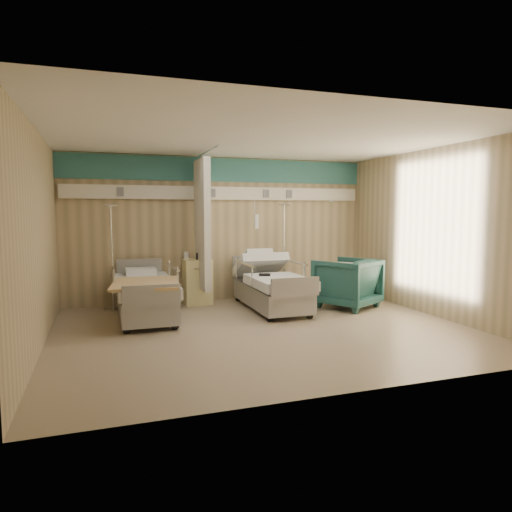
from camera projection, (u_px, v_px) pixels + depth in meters
The scene contains 13 objects.
ground at pixel (264, 330), 6.76m from camera, with size 6.00×5.00×0.00m, color gray.
room_walls at pixel (257, 204), 6.81m from camera, with size 6.04×5.04×2.82m.
bed_right at pixel (271, 292), 8.15m from camera, with size 1.00×2.16×0.63m, color silver, non-canonical shape.
bed_left at pixel (145, 299), 7.45m from camera, with size 1.00×2.16×0.63m, color silver, non-canonical shape.
bedside_cabinet at pixel (198, 282), 8.62m from camera, with size 0.50×0.48×0.85m, color #F4E798.
visitor_armchair at pixel (347, 283), 8.29m from camera, with size 0.97×0.99×0.90m, color #1C4844.
waffle_blanket at pixel (346, 256), 8.23m from camera, with size 0.63×0.56×0.07m, color white.
iv_stand_right at pixel (284, 278), 9.27m from camera, with size 0.34×0.34×1.89m.
iv_stand_left at pixel (113, 289), 8.08m from camera, with size 0.33×0.33×1.86m.
call_remote at pixel (265, 275), 7.92m from camera, with size 0.20×0.09×0.04m, color black.
tan_blanket at pixel (146, 283), 6.97m from camera, with size 0.97×1.23×0.04m, color tan.
toiletry_bag at pixel (202, 256), 8.54m from camera, with size 0.23×0.15×0.12m, color black.
white_cup at pixel (186, 255), 8.64m from camera, with size 0.09×0.09×0.13m, color white.
Camera 1 is at (-2.24, -6.24, 1.75)m, focal length 32.00 mm.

